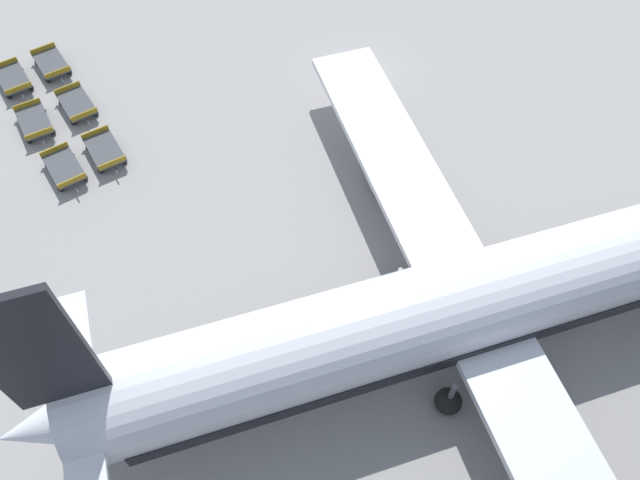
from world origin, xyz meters
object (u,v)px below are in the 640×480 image
object	(u,v)px
baggage_dolly_row_near_col_b	(34,122)
baggage_dolly_row_near_col_c	(64,168)
baggage_dolly_row_mid_a_col_b	(77,104)
airplane	(497,295)
baggage_dolly_row_mid_a_col_a	(52,64)
baggage_dolly_row_mid_a_col_c	(105,151)
baggage_dolly_row_near_col_a	(13,79)

from	to	relation	value
baggage_dolly_row_near_col_b	baggage_dolly_row_near_col_c	bearing A→B (deg)	14.33
baggage_dolly_row_near_col_b	baggage_dolly_row_mid_a_col_b	distance (m)	2.66
airplane	baggage_dolly_row_mid_a_col_b	size ratio (longest dim) A/B	11.43
baggage_dolly_row_near_col_b	baggage_dolly_row_mid_a_col_a	size ratio (longest dim) A/B	1.00
baggage_dolly_row_near_col_c	baggage_dolly_row_mid_a_col_b	world-z (taller)	same
airplane	baggage_dolly_row_mid_a_col_c	bearing A→B (deg)	-140.57
baggage_dolly_row_near_col_a	baggage_dolly_row_mid_a_col_a	world-z (taller)	same
baggage_dolly_row_mid_a_col_a	baggage_dolly_row_mid_a_col_b	bearing A→B (deg)	11.66
baggage_dolly_row_near_col_b	baggage_dolly_row_near_col_a	bearing A→B (deg)	-169.83
baggage_dolly_row_mid_a_col_b	baggage_dolly_row_mid_a_col_c	world-z (taller)	same
airplane	baggage_dolly_row_mid_a_col_b	xyz separation A→B (m)	(-22.14, -15.41, -2.70)
airplane	baggage_dolly_row_near_col_b	bearing A→B (deg)	-140.10
baggage_dolly_row_mid_a_col_b	baggage_dolly_row_mid_a_col_c	bearing A→B (deg)	11.09
airplane	baggage_dolly_row_mid_a_col_b	world-z (taller)	airplane
baggage_dolly_row_mid_a_col_b	airplane	bearing A→B (deg)	34.84
baggage_dolly_row_near_col_c	baggage_dolly_row_mid_a_col_a	size ratio (longest dim) A/B	1.00
baggage_dolly_row_near_col_a	baggage_dolly_row_mid_a_col_b	size ratio (longest dim) A/B	1.00
baggage_dolly_row_mid_a_col_c	baggage_dolly_row_mid_a_col_a	bearing A→B (deg)	-168.62
baggage_dolly_row_mid_a_col_a	baggage_dolly_row_mid_a_col_b	xyz separation A→B (m)	(4.43, 0.91, 0.00)
baggage_dolly_row_near_col_c	baggage_dolly_row_mid_a_col_b	bearing A→B (deg)	163.48
baggage_dolly_row_near_col_a	baggage_dolly_row_near_col_c	world-z (taller)	same
baggage_dolly_row_mid_a_col_c	baggage_dolly_row_near_col_c	bearing A→B (deg)	-77.79
baggage_dolly_row_near_col_c	baggage_dolly_row_mid_a_col_a	distance (m)	9.42
baggage_dolly_row_mid_a_col_c	baggage_dolly_row_near_col_a	bearing A→B (deg)	-152.76
baggage_dolly_row_near_col_a	baggage_dolly_row_mid_a_col_a	xyz separation A→B (m)	(-0.62, 2.47, 0.00)
baggage_dolly_row_near_col_a	baggage_dolly_row_mid_a_col_b	world-z (taller)	same
baggage_dolly_row_mid_a_col_b	baggage_dolly_row_near_col_a	bearing A→B (deg)	-138.36
baggage_dolly_row_mid_a_col_a	baggage_dolly_row_mid_a_col_c	xyz separation A→B (m)	(8.89, 1.79, 0.00)
baggage_dolly_row_near_col_c	baggage_dolly_row_mid_a_col_a	world-z (taller)	same
baggage_dolly_row_near_col_b	baggage_dolly_row_mid_a_col_b	world-z (taller)	same
baggage_dolly_row_mid_a_col_a	baggage_dolly_row_near_col_c	bearing A→B (deg)	-3.42
baggage_dolly_row_near_col_a	baggage_dolly_row_mid_a_col_c	bearing A→B (deg)	27.24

